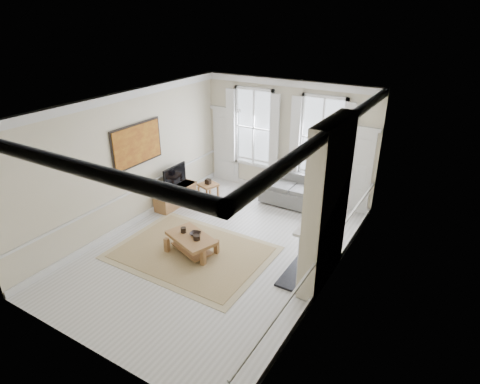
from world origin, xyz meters
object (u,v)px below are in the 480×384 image
Objects in this scene: sofa at (294,192)px; side_table at (208,187)px; tv_stand at (176,196)px; coffee_table at (191,239)px.

sofa is 3.04× the size of side_table.
tv_stand is (-2.88, -1.77, -0.11)m from sofa.
tv_stand is (-0.72, -0.60, -0.22)m from side_table.
tv_stand is (-1.90, 1.77, -0.11)m from coffee_table.
sofa is at bearing 31.62° from tv_stand.
sofa is 3.38m from tv_stand.
sofa is at bearing 94.11° from coffee_table.
tv_stand reaches higher than coffee_table.
coffee_table is (-0.98, -3.55, 0.01)m from sofa.
side_table is at bearing 39.85° from tv_stand.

